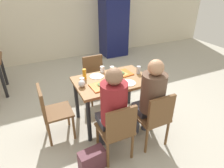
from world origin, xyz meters
name	(u,v)px	position (x,y,z in m)	size (l,w,h in m)	color
ground_plane	(112,119)	(0.00, 0.00, -0.01)	(10.00, 10.00, 0.02)	#B2AD9E
back_wall	(60,7)	(0.00, 3.20, 1.40)	(10.00, 0.10, 2.80)	beige
main_table	(112,86)	(0.00, 0.00, 0.64)	(1.11, 0.72, 0.75)	olive
chair_near_left	(118,129)	(-0.28, -0.75, 0.49)	(0.40, 0.40, 0.84)	brown
chair_near_right	(155,117)	(0.28, -0.75, 0.49)	(0.40, 0.40, 0.84)	brown
chair_far_side	(95,75)	(0.00, 0.75, 0.49)	(0.40, 0.40, 0.84)	brown
chair_left_end	(51,110)	(-0.94, 0.00, 0.49)	(0.40, 0.40, 0.84)	brown
person_in_red	(113,106)	(-0.28, -0.61, 0.73)	(0.32, 0.42, 1.25)	#383842
person_in_brown_jacket	(151,96)	(0.28, -0.61, 0.73)	(0.32, 0.42, 1.25)	#383842
tray_red_near	(103,86)	(-0.19, -0.13, 0.75)	(0.36, 0.26, 0.02)	#D85914
tray_red_far	(120,74)	(0.19, 0.11, 0.75)	(0.36, 0.26, 0.02)	#D85914
paper_plate_center	(97,76)	(-0.17, 0.20, 0.75)	(0.22, 0.22, 0.01)	white
paper_plate_near_edge	(128,83)	(0.17, -0.20, 0.75)	(0.22, 0.22, 0.01)	white
pizza_slice_a	(103,85)	(-0.21, -0.13, 0.77)	(0.27, 0.28, 0.02)	#C68C47
pizza_slice_b	(121,73)	(0.20, 0.10, 0.77)	(0.24, 0.24, 0.02)	tan
plastic_cup_a	(102,69)	(-0.03, 0.31, 0.80)	(0.07, 0.07, 0.10)	white
plastic_cup_b	(123,85)	(0.03, -0.31, 0.80)	(0.07, 0.07, 0.10)	white
plastic_cup_c	(82,81)	(-0.44, 0.05, 0.80)	(0.07, 0.07, 0.10)	white
plastic_cup_d	(112,69)	(0.11, 0.24, 0.80)	(0.07, 0.07, 0.10)	white
soda_can	(138,70)	(0.47, 0.02, 0.81)	(0.07, 0.07, 0.12)	#B7BCC6
condiment_bottle	(84,74)	(-0.36, 0.20, 0.83)	(0.06, 0.06, 0.16)	orange
foil_bundle	(82,84)	(-0.47, -0.02, 0.80)	(0.10, 0.10, 0.10)	silver
handbag	(92,160)	(-0.63, -0.76, 0.14)	(0.32, 0.16, 0.28)	#592D38
drink_fridge	(114,23)	(1.40, 2.85, 0.95)	(0.70, 0.60, 1.90)	#14194C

